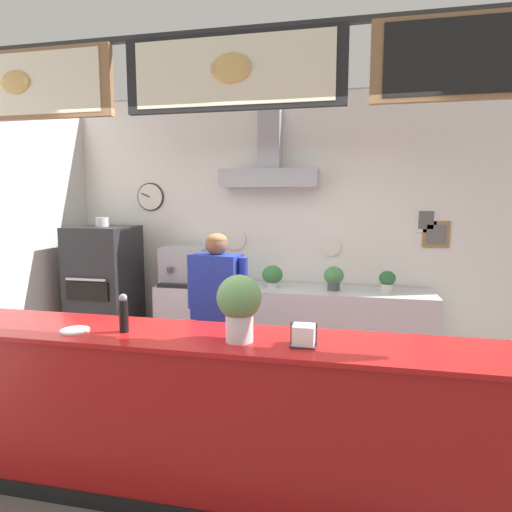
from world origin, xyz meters
TOP-DOWN VIEW (x-y plane):
  - ground_plane at (0.00, 0.00)m, footprint 6.14×6.14m
  - back_wall_assembly at (-0.01, 2.14)m, footprint 5.12×2.34m
  - service_counter at (0.00, -0.27)m, footprint 3.86×0.60m
  - back_prep_counter at (0.15, 1.88)m, footprint 2.97×0.61m
  - pizza_oven at (-1.95, 1.64)m, footprint 0.65×0.70m
  - shop_worker at (-0.34, 0.76)m, footprint 0.56×0.28m
  - espresso_machine at (-1.05, 1.86)m, footprint 0.51×0.47m
  - potted_oregano at (0.60, 1.85)m, footprint 0.21×0.21m
  - potted_rosemary at (-0.50, 1.87)m, footprint 0.24×0.24m
  - potted_basil at (-0.06, 1.84)m, footprint 0.22×0.22m
  - potted_sage at (1.14, 1.87)m, footprint 0.17×0.17m
  - basil_vase at (0.14, -0.33)m, footprint 0.26×0.26m
  - napkin_holder at (0.52, -0.33)m, footprint 0.15×0.14m
  - pepper_grinder at (-0.62, -0.32)m, footprint 0.06×0.06m
  - condiment_plate at (-0.93, -0.37)m, footprint 0.18×0.18m

SIDE VIEW (x-z plane):
  - ground_plane at x=0.00m, z-range 0.00..0.00m
  - back_prep_counter at x=0.15m, z-range -0.01..0.92m
  - service_counter at x=0.00m, z-range 0.00..1.05m
  - pizza_oven at x=-1.95m, z-range -0.05..1.63m
  - shop_worker at x=-0.34m, z-range 0.06..1.66m
  - potted_sage at x=1.14m, z-range 0.94..1.16m
  - condiment_plate at x=-0.93m, z-range 1.05..1.07m
  - potted_basil at x=-0.06m, z-range 0.94..1.18m
  - potted_oregano at x=0.60m, z-range 0.95..1.20m
  - potted_rosemary at x=-0.50m, z-range 0.95..1.22m
  - napkin_holder at x=0.52m, z-range 1.04..1.18m
  - espresso_machine at x=-1.05m, z-range 0.93..1.35m
  - pepper_grinder at x=-0.62m, z-range 1.05..1.30m
  - basil_vase at x=0.14m, z-range 1.07..1.47m
  - back_wall_assembly at x=-0.01m, z-range 0.11..3.17m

